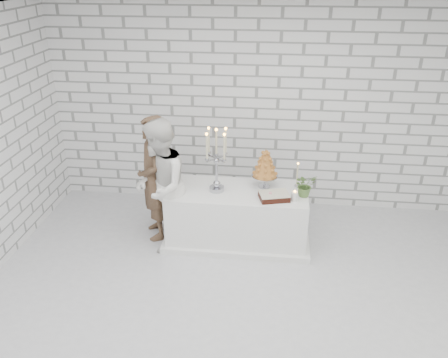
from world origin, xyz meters
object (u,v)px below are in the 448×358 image
groom (153,179)px  bride (160,186)px  cake_table (237,216)px  candelabra (217,160)px  croquembouche (265,168)px

groom → bride: (0.15, -0.23, 0.02)m
cake_table → bride: 1.10m
candelabra → croquembouche: size_ratio=1.58×
bride → croquembouche: bride is taller
bride → croquembouche: bearing=97.5°
candelabra → croquembouche: (0.61, 0.17, -0.16)m
candelabra → croquembouche: 0.65m
groom → bride: bearing=9.1°
cake_table → bride: size_ratio=1.04×
bride → croquembouche: (1.30, 0.36, 0.15)m
groom → bride: 0.28m
croquembouche → bride: bearing=-164.6°
cake_table → candelabra: candelabra is taller
croquembouche → cake_table: bearing=-157.3°
bride → croquembouche: 1.36m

